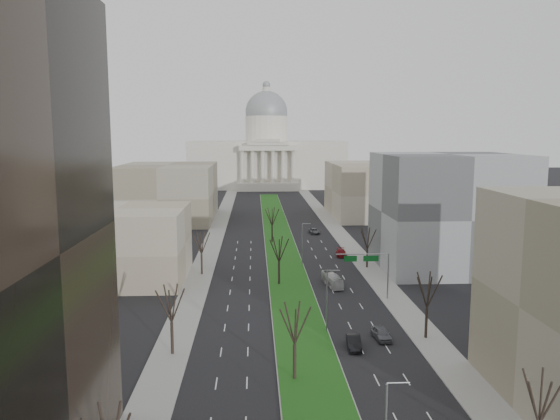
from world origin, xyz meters
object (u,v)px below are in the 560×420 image
object	(u,v)px
car_red	(341,253)
car_grey_far	(314,231)
box_van	(332,280)
car_black	(354,342)
car_grey_near	(381,333)

from	to	relation	value
car_red	car_grey_far	distance (m)	28.79
car_red	box_van	world-z (taller)	box_van
car_black	box_van	bearing A→B (deg)	91.99
car_black	car_grey_far	size ratio (longest dim) A/B	0.94
car_black	box_van	distance (m)	29.69
car_grey_near	car_black	world-z (taller)	same
car_black	box_van	size ratio (longest dim) A/B	0.61
car_grey_near	car_red	distance (m)	51.47
car_grey_near	car_grey_far	size ratio (longest dim) A/B	0.91
car_grey_far	box_van	size ratio (longest dim) A/B	0.65
car_black	car_grey_far	bearing A→B (deg)	91.96
car_black	car_red	world-z (taller)	car_black
car_black	car_grey_far	distance (m)	83.05
car_black	car_grey_far	xyz separation A→B (m)	(3.79, 82.97, -0.09)
car_black	box_van	world-z (taller)	box_van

